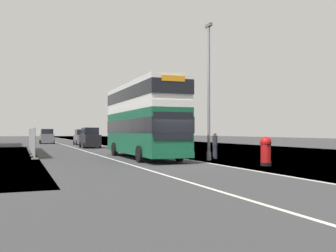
% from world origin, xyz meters
% --- Properties ---
extents(ground, '(140.00, 280.00, 0.10)m').
position_xyz_m(ground, '(0.56, 0.14, -0.05)').
color(ground, '#38383A').
extents(double_decker_bus, '(2.90, 11.59, 5.12)m').
position_xyz_m(double_decker_bus, '(-0.09, 6.44, 2.72)').
color(double_decker_bus, '#145638').
rests_on(double_decker_bus, ground).
extents(lamppost_foreground, '(0.29, 0.70, 8.78)m').
position_xyz_m(lamppost_foreground, '(3.27, 3.02, 4.15)').
color(lamppost_foreground, gray).
rests_on(lamppost_foreground, ground).
extents(red_pillar_postbox, '(0.61, 0.61, 1.57)m').
position_xyz_m(red_pillar_postbox, '(4.26, -1.61, 0.86)').
color(red_pillar_postbox, black).
rests_on(red_pillar_postbox, ground).
extents(roadworks_barrier, '(1.86, 0.92, 1.06)m').
position_xyz_m(roadworks_barrier, '(2.89, 6.50, 0.66)').
color(roadworks_barrier, orange).
rests_on(roadworks_barrier, ground).
extents(construction_site_fence, '(0.44, 17.20, 2.10)m').
position_xyz_m(construction_site_fence, '(-7.09, 16.27, 1.01)').
color(construction_site_fence, '#A8AAAD').
rests_on(construction_site_fence, ground).
extents(car_oncoming_near, '(1.92, 4.60, 2.28)m').
position_xyz_m(car_oncoming_near, '(-0.64, 24.39, 1.06)').
color(car_oncoming_near, black).
rests_on(car_oncoming_near, ground).
extents(car_receding_mid, '(2.01, 4.01, 2.12)m').
position_xyz_m(car_receding_mid, '(-0.01, 34.28, 1.00)').
color(car_receding_mid, slate).
rests_on(car_receding_mid, ground).
extents(car_receding_far, '(2.07, 4.12, 2.22)m').
position_xyz_m(car_receding_far, '(-4.17, 41.92, 1.04)').
color(car_receding_far, slate).
rests_on(car_receding_far, ground).
extents(pedestrian_at_kerb, '(0.34, 0.34, 1.79)m').
position_xyz_m(pedestrian_at_kerb, '(4.23, 3.97, 0.90)').
color(pedestrian_at_kerb, '#2D3342').
rests_on(pedestrian_at_kerb, ground).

